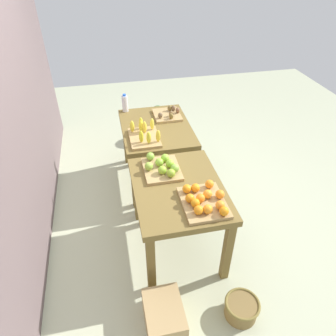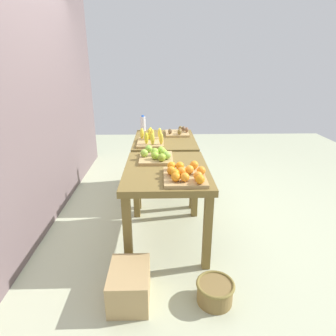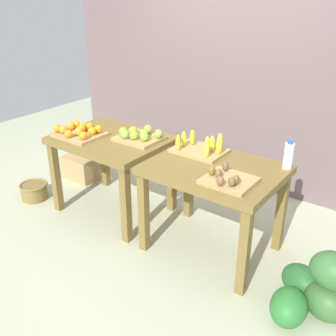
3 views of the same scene
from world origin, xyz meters
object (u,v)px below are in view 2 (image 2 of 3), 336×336
(banana_crate, at_px, (151,140))
(wicker_basket, at_px, (215,291))
(cardboard_produce_box, at_px, (130,285))
(display_table_right, at_px, (165,147))
(display_table_left, at_px, (166,179))
(apple_bin, at_px, (157,156))
(watermelon_pile, at_px, (177,158))
(orange_bin, at_px, (185,174))
(water_bottle, at_px, (143,124))
(kiwi_bin, at_px, (178,133))

(banana_crate, xyz_separation_m, wicker_basket, (-1.72, -0.52, -0.73))
(wicker_basket, bearing_deg, cardboard_produce_box, 86.61)
(display_table_right, height_order, cardboard_produce_box, display_table_right)
(display_table_left, xyz_separation_m, apple_bin, (0.26, 0.10, 0.16))
(wicker_basket, bearing_deg, watermelon_pile, 2.32)
(orange_bin, relative_size, watermelon_pile, 0.68)
(water_bottle, distance_m, cardboard_produce_box, 2.51)
(watermelon_pile, bearing_deg, apple_bin, 169.68)
(banana_crate, relative_size, water_bottle, 1.93)
(water_bottle, xyz_separation_m, watermelon_pile, (0.47, -0.54, -0.69))
(apple_bin, distance_m, water_bottle, 1.35)
(banana_crate, relative_size, cardboard_produce_box, 1.10)
(display_table_right, distance_m, cardboard_produce_box, 2.02)
(watermelon_pile, xyz_separation_m, wicker_basket, (-2.91, -0.12, -0.10))
(display_table_left, xyz_separation_m, orange_bin, (-0.27, -0.15, 0.16))
(display_table_right, height_order, orange_bin, orange_bin)
(orange_bin, distance_m, watermelon_pile, 2.41)
(water_bottle, bearing_deg, display_table_right, -146.59)
(display_table_left, bearing_deg, banana_crate, 11.09)
(apple_bin, height_order, water_bottle, water_bottle)
(cardboard_produce_box, bearing_deg, watermelon_pile, -10.50)
(display_table_right, bearing_deg, wicker_basket, -169.91)
(display_table_right, height_order, wicker_basket, display_table_right)
(wicker_basket, height_order, cardboard_produce_box, cardboard_produce_box)
(water_bottle, bearing_deg, orange_bin, -166.01)
(display_table_left, relative_size, water_bottle, 4.56)
(apple_bin, xyz_separation_m, wicker_basket, (-1.11, -0.45, -0.73))
(display_table_right, relative_size, banana_crate, 2.36)
(display_table_left, relative_size, cardboard_produce_box, 2.60)
(banana_crate, height_order, watermelon_pile, banana_crate)
(orange_bin, xyz_separation_m, cardboard_produce_box, (-0.54, 0.45, -0.69))
(orange_bin, xyz_separation_m, kiwi_bin, (1.60, -0.04, -0.01))
(water_bottle, bearing_deg, cardboard_produce_box, -179.79)
(apple_bin, xyz_separation_m, banana_crate, (0.62, 0.08, 0.00))
(display_table_left, distance_m, watermelon_pile, 2.13)
(wicker_basket, xyz_separation_m, cardboard_produce_box, (0.04, 0.65, 0.04))
(display_table_left, bearing_deg, cardboard_produce_box, 159.64)
(display_table_left, xyz_separation_m, water_bottle, (1.59, 0.31, 0.22))
(display_table_right, relative_size, kiwi_bin, 2.89)
(kiwi_bin, bearing_deg, wicker_basket, -175.77)
(apple_bin, bearing_deg, water_bottle, 9.12)
(display_table_left, distance_m, orange_bin, 0.35)
(apple_bin, xyz_separation_m, watermelon_pile, (1.80, -0.33, -0.63))
(display_table_right, distance_m, wicker_basket, 2.08)
(banana_crate, height_order, wicker_basket, banana_crate)
(wicker_basket, distance_m, cardboard_produce_box, 0.65)
(orange_bin, distance_m, apple_bin, 0.58)
(display_table_left, distance_m, apple_bin, 0.32)
(banana_crate, distance_m, kiwi_bin, 0.58)
(apple_bin, height_order, watermelon_pile, apple_bin)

